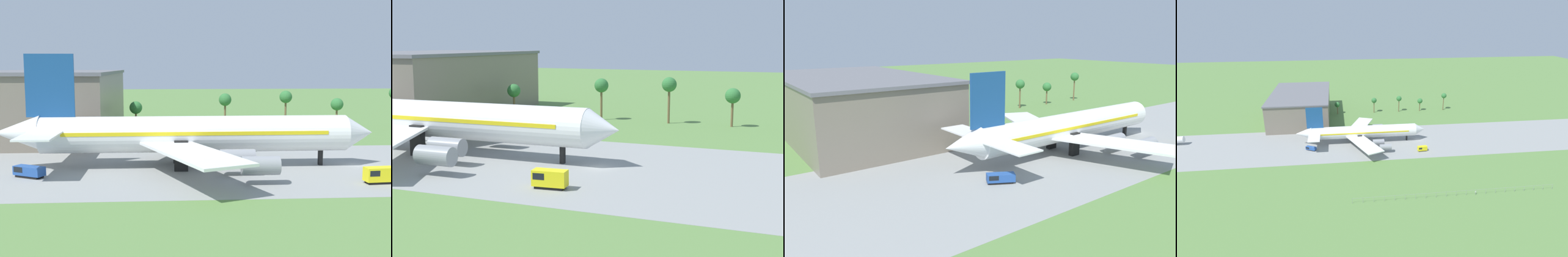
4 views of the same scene
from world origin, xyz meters
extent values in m
plane|color=#5B8442|center=(0.00, 0.00, 0.00)|extent=(600.00, 600.00, 0.00)
cube|color=gray|center=(0.00, 0.00, 0.01)|extent=(320.00, 44.00, 0.02)
cylinder|color=white|center=(-29.93, 0.73, 6.08)|extent=(55.56, 6.57, 6.57)
cone|color=white|center=(0.48, 0.73, 6.08)|extent=(5.25, 6.43, 6.43)
cone|color=white|center=(-61.81, 0.73, 6.57)|extent=(8.21, 6.24, 6.24)
cube|color=yellow|center=(-29.93, 0.73, 6.57)|extent=(47.23, 6.70, 0.66)
cube|color=navy|center=(-55.74, 0.73, 14.94)|extent=(8.54, 0.50, 11.16)
cube|color=white|center=(-56.07, 0.73, 7.06)|extent=(5.91, 26.26, 0.30)
cube|color=white|center=(-31.38, -12.06, 4.93)|extent=(17.50, 26.92, 0.44)
cube|color=white|center=(-31.38, 13.53, 4.93)|extent=(17.50, 26.92, 0.44)
cylinder|color=gray|center=(-23.41, -7.14, 3.05)|extent=(5.91, 2.95, 2.95)
cylinder|color=gray|center=(-20.76, -13.71, 3.05)|extent=(5.91, 2.95, 2.95)
cylinder|color=gray|center=(-23.41, 8.61, 3.05)|extent=(5.91, 2.95, 2.95)
cylinder|color=gray|center=(-20.76, 15.18, 3.05)|extent=(5.91, 2.95, 2.95)
cube|color=black|center=(-6.59, 0.73, 2.71)|extent=(0.70, 0.90, 5.42)
cube|color=black|center=(-32.70, -2.88, 2.71)|extent=(2.40, 1.20, 5.42)
cube|color=black|center=(-32.70, 4.35, 2.71)|extent=(2.40, 1.20, 5.42)
cube|color=black|center=(-58.02, -6.24, 0.20)|extent=(4.89, 3.77, 0.40)
cube|color=#234C99|center=(-58.02, -6.24, 1.15)|extent=(5.69, 4.33, 1.50)
cube|color=black|center=(-59.32, -5.54, 1.37)|extent=(2.63, 2.69, 0.90)
cube|color=black|center=(-1.86, -14.05, 0.20)|extent=(4.16, 2.14, 0.40)
cube|color=yellow|center=(-1.86, -14.05, 1.50)|extent=(4.89, 2.41, 2.20)
cube|color=black|center=(-3.16, -14.17, 1.83)|extent=(1.83, 2.18, 0.90)
cylinder|color=gray|center=(-40.00, -55.00, 1.05)|extent=(0.10, 0.10, 2.10)
cylinder|color=gray|center=(-36.00, -55.00, 1.05)|extent=(0.10, 0.10, 2.10)
cylinder|color=gray|center=(-32.00, -55.00, 1.05)|extent=(0.10, 0.10, 2.10)
cylinder|color=gray|center=(-28.00, -55.00, 1.05)|extent=(0.10, 0.10, 2.10)
cylinder|color=gray|center=(-24.00, -55.00, 1.05)|extent=(0.10, 0.10, 2.10)
cylinder|color=gray|center=(-20.00, -55.00, 1.05)|extent=(0.10, 0.10, 2.10)
cylinder|color=gray|center=(-16.00, -55.00, 1.05)|extent=(0.10, 0.10, 2.10)
cylinder|color=gray|center=(-12.00, -55.00, 1.05)|extent=(0.10, 0.10, 2.10)
cylinder|color=gray|center=(-8.00, -55.00, 1.05)|extent=(0.10, 0.10, 2.10)
cylinder|color=gray|center=(-4.00, -55.00, 1.05)|extent=(0.10, 0.10, 2.10)
cylinder|color=gray|center=(0.00, -55.00, 1.05)|extent=(0.10, 0.10, 2.10)
cylinder|color=gray|center=(4.00, -55.00, 1.05)|extent=(0.10, 0.10, 2.10)
cylinder|color=gray|center=(8.00, -55.00, 1.05)|extent=(0.10, 0.10, 2.10)
cylinder|color=gray|center=(12.00, -55.00, 1.05)|extent=(0.10, 0.10, 2.10)
cylinder|color=gray|center=(16.00, -55.00, 1.05)|extent=(0.10, 0.10, 2.10)
cylinder|color=gray|center=(20.00, -55.00, 1.05)|extent=(0.10, 0.10, 2.10)
cylinder|color=gray|center=(24.00, -55.00, 1.05)|extent=(0.10, 0.10, 2.10)
cylinder|color=gray|center=(28.00, -55.00, 1.05)|extent=(0.10, 0.10, 2.10)
cylinder|color=gray|center=(32.00, -55.00, 1.05)|extent=(0.10, 0.10, 2.10)
cylinder|color=gray|center=(36.00, -55.00, 1.05)|extent=(0.10, 0.10, 2.10)
cylinder|color=gray|center=(40.00, -55.00, 1.05)|extent=(0.10, 0.10, 2.10)
cylinder|color=gray|center=(0.00, -55.00, 2.06)|extent=(80.00, 0.06, 0.06)
cylinder|color=gray|center=(7.59, -55.30, 0.80)|extent=(0.08, 0.08, 1.60)
cube|color=white|center=(7.59, -55.32, 1.40)|extent=(0.44, 0.03, 0.56)
cube|color=slate|center=(-67.05, 46.90, 8.11)|extent=(36.00, 60.00, 16.23)
cube|color=slate|center=(-67.05, 46.90, 16.63)|extent=(36.72, 61.20, 0.80)
cylinder|color=brown|center=(14.45, 51.06, 3.36)|extent=(0.56, 0.56, 6.73)
sphere|color=#337538|center=(14.45, 51.06, 7.33)|extent=(3.60, 3.60, 3.60)
cylinder|color=brown|center=(-18.19, 51.06, 4.11)|extent=(0.56, 0.56, 8.21)
sphere|color=#337538|center=(-18.19, 51.06, 8.81)|extent=(3.60, 3.60, 3.60)
cylinder|color=brown|center=(31.70, 51.06, 4.97)|extent=(0.56, 0.56, 9.94)
sphere|color=#337538|center=(31.70, 51.06, 10.54)|extent=(3.60, 3.60, 3.60)
cylinder|color=brown|center=(-0.66, 51.06, 4.47)|extent=(0.56, 0.56, 8.93)
sphere|color=#337538|center=(-0.66, 51.06, 9.53)|extent=(3.60, 3.60, 3.60)
cylinder|color=brown|center=(-43.53, 51.06, 3.04)|extent=(0.56, 0.56, 6.07)
sphere|color=#337538|center=(-43.53, 51.06, 6.67)|extent=(3.60, 3.60, 3.60)
camera|label=1|loc=(-35.69, -87.38, 18.45)|focal=45.00mm
camera|label=2|loc=(29.13, -78.94, 19.70)|focal=50.00mm
camera|label=3|loc=(-102.09, -58.80, 27.02)|focal=35.00mm
camera|label=4|loc=(-44.33, -150.36, 66.75)|focal=28.00mm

